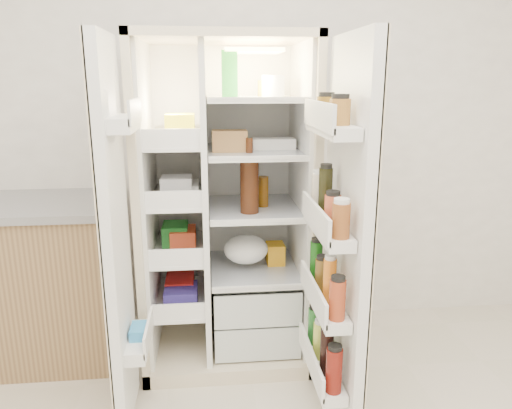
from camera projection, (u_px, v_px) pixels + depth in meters
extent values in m
cube|color=white|center=(241.00, 117.00, 2.97)|extent=(4.00, 0.02, 2.70)
cube|color=beige|center=(223.00, 192.00, 3.00)|extent=(0.92, 0.04, 1.80)
cube|color=beige|center=(145.00, 207.00, 2.64)|extent=(0.04, 0.70, 1.80)
cube|color=beige|center=(304.00, 203.00, 2.73)|extent=(0.04, 0.70, 1.80)
cube|color=beige|center=(223.00, 38.00, 2.46)|extent=(0.92, 0.70, 0.04)
cube|color=beige|center=(228.00, 344.00, 2.90)|extent=(0.92, 0.70, 0.08)
cube|color=white|center=(224.00, 190.00, 2.97)|extent=(0.84, 0.02, 1.68)
cube|color=white|center=(150.00, 203.00, 2.64)|extent=(0.02, 0.62, 1.68)
cube|color=white|center=(299.00, 200.00, 2.72)|extent=(0.02, 0.62, 1.68)
cube|color=white|center=(206.00, 202.00, 2.67)|extent=(0.03, 0.62, 1.68)
cube|color=silver|center=(254.00, 322.00, 2.86)|extent=(0.47, 0.52, 0.19)
cube|color=silver|center=(254.00, 291.00, 2.81)|extent=(0.47, 0.52, 0.19)
cube|color=#FFD18C|center=(252.00, 51.00, 2.54)|extent=(0.30, 0.30, 0.02)
cube|color=white|center=(181.00, 298.00, 2.80)|extent=(0.28, 0.58, 0.02)
cube|color=white|center=(179.00, 249.00, 2.72)|extent=(0.28, 0.58, 0.02)
cube|color=white|center=(177.00, 197.00, 2.64)|extent=(0.28, 0.58, 0.02)
cube|color=white|center=(175.00, 143.00, 2.57)|extent=(0.28, 0.58, 0.02)
cube|color=silver|center=(254.00, 268.00, 2.79)|extent=(0.49, 0.58, 0.01)
cube|color=silver|center=(253.00, 208.00, 2.70)|extent=(0.49, 0.58, 0.01)
cube|color=silver|center=(253.00, 151.00, 2.62)|extent=(0.49, 0.58, 0.02)
cube|color=silver|center=(253.00, 98.00, 2.55)|extent=(0.49, 0.58, 0.02)
cube|color=red|center=(181.00, 289.00, 2.78)|extent=(0.16, 0.20, 0.10)
cube|color=green|center=(179.00, 237.00, 2.70)|extent=(0.14, 0.18, 0.12)
cube|color=white|center=(177.00, 189.00, 2.63)|extent=(0.20, 0.22, 0.07)
cube|color=#F8F529|center=(174.00, 127.00, 2.55)|extent=(0.15, 0.16, 0.14)
cube|color=#4637A5|center=(181.00, 289.00, 2.78)|extent=(0.18, 0.20, 0.09)
cube|color=#E94D29|center=(179.00, 239.00, 2.71)|extent=(0.14, 0.18, 0.10)
cube|color=silver|center=(176.00, 185.00, 2.63)|extent=(0.16, 0.16, 0.12)
sphere|color=orange|center=(234.00, 339.00, 2.79)|extent=(0.07, 0.07, 0.07)
sphere|color=orange|center=(249.00, 335.00, 2.83)|extent=(0.07, 0.07, 0.07)
sphere|color=orange|center=(266.00, 338.00, 2.80)|extent=(0.07, 0.07, 0.07)
sphere|color=orange|center=(241.00, 327.00, 2.93)|extent=(0.07, 0.07, 0.07)
sphere|color=orange|center=(257.00, 328.00, 2.92)|extent=(0.07, 0.07, 0.07)
ellipsoid|color=#3D6923|center=(254.00, 287.00, 2.82)|extent=(0.26, 0.24, 0.11)
cylinder|color=#3E1D0D|center=(249.00, 184.00, 2.54)|extent=(0.10, 0.10, 0.31)
cylinder|color=brown|center=(263.00, 191.00, 2.69)|extent=(0.06, 0.06, 0.17)
cube|color=#23832C|center=(229.00, 74.00, 2.46)|extent=(0.08, 0.08, 0.23)
cylinder|color=white|center=(273.00, 86.00, 2.53)|extent=(0.12, 0.12, 0.11)
cylinder|color=#AB8C27|center=(264.00, 88.00, 2.61)|extent=(0.06, 0.06, 0.08)
cube|color=white|center=(274.00, 144.00, 2.63)|extent=(0.23, 0.10, 0.06)
cube|color=#A57442|center=(229.00, 141.00, 2.53)|extent=(0.18, 0.10, 0.11)
ellipsoid|color=white|center=(246.00, 255.00, 2.75)|extent=(0.25, 0.23, 0.16)
cube|color=#FFAC1A|center=(275.00, 253.00, 2.83)|extent=(0.10, 0.12, 0.12)
cube|color=white|center=(116.00, 240.00, 2.10)|extent=(0.05, 0.40, 1.72)
cube|color=beige|center=(110.00, 240.00, 2.10)|extent=(0.01, 0.40, 1.72)
cube|color=white|center=(139.00, 342.00, 2.24)|extent=(0.09, 0.32, 0.06)
cube|color=white|center=(124.00, 124.00, 1.99)|extent=(0.09, 0.32, 0.06)
cube|color=#338CCC|center=(139.00, 336.00, 2.23)|extent=(0.07, 0.12, 0.10)
cube|color=white|center=(346.00, 239.00, 2.12)|extent=(0.05, 0.58, 1.72)
cube|color=beige|center=(352.00, 239.00, 2.12)|extent=(0.01, 0.58, 1.72)
cube|color=white|center=(322.00, 369.00, 2.27)|extent=(0.11, 0.50, 0.05)
cube|color=white|center=(325.00, 303.00, 2.18)|extent=(0.11, 0.50, 0.05)
cube|color=white|center=(327.00, 229.00, 2.10)|extent=(0.11, 0.50, 0.05)
cube|color=white|center=(331.00, 129.00, 1.99)|extent=(0.11, 0.50, 0.05)
cylinder|color=#67120B|center=(334.00, 370.00, 2.05)|extent=(0.07, 0.07, 0.20)
cylinder|color=black|center=(327.00, 351.00, 2.17)|extent=(0.06, 0.06, 0.22)
cylinder|color=#C8D948|center=(320.00, 340.00, 2.30)|extent=(0.06, 0.06, 0.18)
cylinder|color=#246E2A|center=(314.00, 326.00, 2.42)|extent=(0.06, 0.06, 0.19)
cylinder|color=#9C371A|center=(337.00, 300.00, 1.96)|extent=(0.07, 0.07, 0.17)
cylinder|color=orange|center=(329.00, 282.00, 2.08)|extent=(0.06, 0.06, 0.21)
cylinder|color=brown|center=(322.00, 276.00, 2.21)|extent=(0.07, 0.07, 0.16)
cylinder|color=#175914|center=(316.00, 261.00, 2.34)|extent=(0.06, 0.06, 0.20)
cylinder|color=brown|center=(341.00, 221.00, 1.88)|extent=(0.07, 0.07, 0.14)
cylinder|color=#BA4F30|center=(332.00, 212.00, 2.00)|extent=(0.07, 0.07, 0.14)
cylinder|color=black|center=(325.00, 194.00, 2.12)|extent=(0.06, 0.06, 0.23)
cylinder|color=beige|center=(318.00, 193.00, 2.25)|extent=(0.06, 0.06, 0.18)
cylinder|color=#986326|center=(340.00, 112.00, 1.85)|extent=(0.08, 0.08, 0.10)
cylinder|color=brown|center=(326.00, 109.00, 2.06)|extent=(0.08, 0.08, 0.10)
cube|color=olive|center=(9.00, 284.00, 2.77)|extent=(1.23, 0.64, 0.88)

